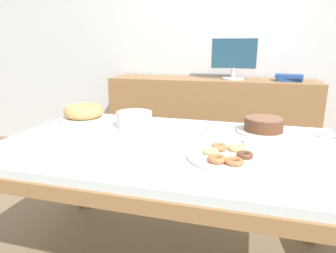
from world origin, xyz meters
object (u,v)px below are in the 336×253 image
object	(u,v)px
pastry_platter	(228,156)
tealight_left_edge	(247,141)
book_stack	(289,78)
tealight_right_edge	(321,136)
computer_monitor	(234,59)
tealight_centre	(205,135)
cake_golden_bundt	(84,112)
cake_chocolate_round	(263,126)
plate_stack	(134,119)
tealight_near_cakes	(20,146)

from	to	relation	value
pastry_platter	tealight_left_edge	world-z (taller)	pastry_platter
book_stack	pastry_platter	size ratio (longest dim) A/B	0.72
tealight_right_edge	tealight_left_edge	distance (m)	0.42
computer_monitor	pastry_platter	distance (m)	1.68
tealight_centre	pastry_platter	bearing A→B (deg)	-63.90
cake_golden_bundt	tealight_left_edge	world-z (taller)	cake_golden_bundt
cake_chocolate_round	plate_stack	bearing A→B (deg)	-173.98
cake_golden_bundt	tealight_centre	world-z (taller)	cake_golden_bundt
tealight_centre	tealight_right_edge	size ratio (longest dim) A/B	1.00
book_stack	tealight_centre	distance (m)	1.46
cake_chocolate_round	tealight_near_cakes	distance (m)	1.25
cake_chocolate_round	tealight_near_cakes	world-z (taller)	cake_chocolate_round
tealight_centre	tealight_left_edge	size ratio (longest dim) A/B	1.00
computer_monitor	tealight_right_edge	world-z (taller)	computer_monitor
pastry_platter	cake_golden_bundt	bearing A→B (deg)	154.02
pastry_platter	tealight_centre	world-z (taller)	pastry_platter
cake_golden_bundt	plate_stack	distance (m)	0.40
cake_chocolate_round	tealight_left_edge	world-z (taller)	cake_chocolate_round
cake_golden_bundt	cake_chocolate_round	bearing A→B (deg)	-0.90
computer_monitor	tealight_centre	size ratio (longest dim) A/B	10.60
plate_stack	pastry_platter	bearing A→B (deg)	-33.19
plate_stack	tealight_right_edge	distance (m)	1.02
computer_monitor	tealight_left_edge	size ratio (longest dim) A/B	10.60
cake_chocolate_round	tealight_right_edge	distance (m)	0.29
tealight_near_cakes	tealight_right_edge	distance (m)	1.51
cake_golden_bundt	plate_stack	bearing A→B (deg)	-13.61
plate_stack	tealight_centre	xyz separation A→B (m)	(0.43, -0.08, -0.03)
plate_stack	tealight_near_cakes	xyz separation A→B (m)	(-0.38, -0.50, -0.03)
book_stack	tealight_near_cakes	world-z (taller)	book_stack
tealight_centre	tealight_left_edge	distance (m)	0.23
book_stack	pastry_platter	bearing A→B (deg)	-103.46
tealight_centre	tealight_right_edge	distance (m)	0.61
book_stack	tealight_centre	world-z (taller)	book_stack
computer_monitor	plate_stack	world-z (taller)	computer_monitor
book_stack	tealight_near_cakes	size ratio (longest dim) A/B	6.18
pastry_platter	plate_stack	world-z (taller)	plate_stack
tealight_near_cakes	tealight_right_edge	world-z (taller)	same
cake_golden_bundt	tealight_near_cakes	world-z (taller)	cake_golden_bundt
computer_monitor	tealight_left_edge	distance (m)	1.45
computer_monitor	tealight_near_cakes	distance (m)	1.99
tealight_right_edge	cake_golden_bundt	bearing A→B (deg)	178.61
tealight_centre	cake_chocolate_round	bearing A→B (deg)	27.77
cake_chocolate_round	pastry_platter	bearing A→B (deg)	-109.06
tealight_centre	cake_golden_bundt	bearing A→B (deg)	167.91
cake_golden_bundt	tealight_centre	size ratio (longest dim) A/B	7.54
computer_monitor	book_stack	world-z (taller)	computer_monitor
cake_chocolate_round	tealight_right_edge	size ratio (longest dim) A/B	7.19
tealight_near_cakes	book_stack	bearing A→B (deg)	52.77
tealight_centre	book_stack	bearing A→B (deg)	68.26
plate_stack	tealight_near_cakes	distance (m)	0.63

